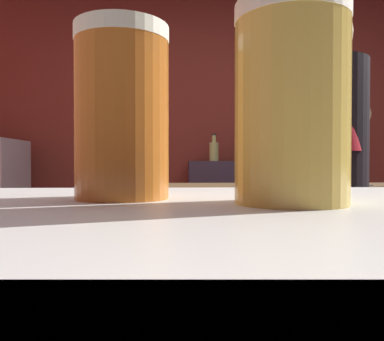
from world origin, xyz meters
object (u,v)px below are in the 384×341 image
(mixing_bowl, at_px, (281,182))
(bottle_olive_oil, at_px, (254,149))
(bartender, at_px, (324,183))
(chefs_knife, at_px, (349,185))
(bottle_vinegar, at_px, (269,151))
(bottle_hot_sauce, at_px, (214,151))
(pint_glass_near, at_px, (291,105))
(pint_glass_far, at_px, (122,113))

(mixing_bowl, bearing_deg, bottle_olive_oil, 85.51)
(bartender, xyz_separation_m, chefs_knife, (0.28, 0.41, -0.03))
(bottle_vinegar, height_order, bottle_hot_sauce, bottle_hot_sauce)
(pint_glass_near, distance_m, bottle_olive_oil, 2.89)
(pint_glass_far, distance_m, bottle_hot_sauce, 2.88)
(bartender, height_order, mixing_bowl, bartender)
(bartender, bearing_deg, pint_glass_far, 146.10)
(mixing_bowl, height_order, pint_glass_near, pint_glass_near)
(pint_glass_far, bearing_deg, pint_glass_near, -19.62)
(mixing_bowl, bearing_deg, bottle_vinegar, 79.69)
(bartender, distance_m, bottle_vinegar, 1.62)
(chefs_knife, xyz_separation_m, bottle_olive_oil, (-0.27, 1.15, 0.22))
(chefs_knife, distance_m, bottle_hot_sauce, 1.36)
(bartender, relative_size, mixing_bowl, 9.09)
(pint_glass_near, height_order, bottle_olive_oil, bottle_olive_oil)
(bottle_vinegar, xyz_separation_m, bottle_hot_sauce, (-0.45, 0.02, 0.00))
(pint_glass_far, bearing_deg, bottle_hot_sauce, 83.31)
(bartender, relative_size, chefs_knife, 7.01)
(pint_glass_near, bearing_deg, bottle_vinegar, 77.25)
(mixing_bowl, bearing_deg, chefs_knife, 8.52)
(chefs_knife, distance_m, bottle_olive_oil, 1.20)
(bottle_olive_oil, distance_m, bottle_hot_sauce, 0.32)
(bartender, xyz_separation_m, bottle_olive_oil, (0.01, 1.56, 0.19))
(bartender, distance_m, bottle_olive_oil, 1.57)
(bottle_vinegar, bearing_deg, mixing_bowl, -100.31)
(bottle_vinegar, bearing_deg, bottle_hot_sauce, 177.95)
(mixing_bowl, bearing_deg, pint_glass_near, -104.59)
(bartender, bearing_deg, bottle_olive_oil, -7.29)
(pint_glass_far, bearing_deg, bottle_olive_oil, 76.95)
(pint_glass_near, xyz_separation_m, bottle_olive_oil, (0.52, 2.84, 0.07))
(mixing_bowl, height_order, chefs_knife, mixing_bowl)
(mixing_bowl, distance_m, bottle_olive_oil, 1.23)
(pint_glass_near, height_order, bottle_vinegar, bottle_vinegar)
(bottle_vinegar, bearing_deg, chefs_knife, -83.74)
(bottle_olive_oil, bearing_deg, chefs_knife, -77.04)
(mixing_bowl, relative_size, pint_glass_far, 1.31)
(pint_glass_near, bearing_deg, bartender, 68.48)
(pint_glass_far, bearing_deg, mixing_bowl, 70.80)
(mixing_bowl, relative_size, bottle_hot_sauce, 0.83)
(pint_glass_far, relative_size, bottle_hot_sauce, 0.63)
(mixing_bowl, bearing_deg, bartender, -77.13)
(pint_glass_near, bearing_deg, chefs_knife, 65.07)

